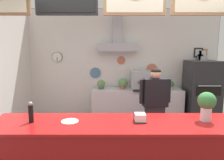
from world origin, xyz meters
TOP-DOWN VIEW (x-y plane):
  - back_wall_assembly at (-0.01, 2.47)m, footprint 4.99×2.87m
  - back_prep_counter at (0.35, 2.25)m, footprint 2.24×0.56m
  - pizza_oven at (1.92, 2.12)m, footprint 0.74×0.73m
  - shop_worker at (0.53, 0.97)m, footprint 0.60×0.28m
  - espresso_machine at (0.47, 2.23)m, footprint 0.57×0.52m
  - potted_rosemary at (1.19, 2.24)m, footprint 0.18×0.18m
  - potted_sage at (-0.01, 2.26)m, footprint 0.24×0.24m
  - potted_thyme at (-0.56, 2.29)m, footprint 0.21×0.21m
  - basil_vase at (0.89, -0.30)m, footprint 0.22×0.22m
  - condiment_plate at (-0.80, -0.36)m, footprint 0.21×0.21m
  - pepper_grinder at (-1.26, -0.37)m, footprint 0.06×0.06m
  - napkin_holder at (0.07, -0.34)m, footprint 0.16×0.15m

SIDE VIEW (x-z plane):
  - back_prep_counter at x=0.35m, z-range -0.01..0.89m
  - pizza_oven at x=1.92m, z-range -0.05..1.67m
  - shop_worker at x=0.53m, z-range 0.06..1.60m
  - condiment_plate at x=-0.80m, z-range 1.00..1.02m
  - potted_rosemary at x=1.19m, z-range 0.91..1.13m
  - potted_thyme at x=-0.56m, z-range 0.90..1.13m
  - potted_sage at x=-0.01m, z-range 0.91..1.19m
  - napkin_holder at x=0.07m, z-range 0.99..1.11m
  - espresso_machine at x=0.47m, z-range 0.89..1.37m
  - pepper_grinder at x=-1.26m, z-range 1.00..1.26m
  - basil_vase at x=0.89m, z-range 1.03..1.39m
  - back_wall_assembly at x=-0.01m, z-range 0.11..3.03m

